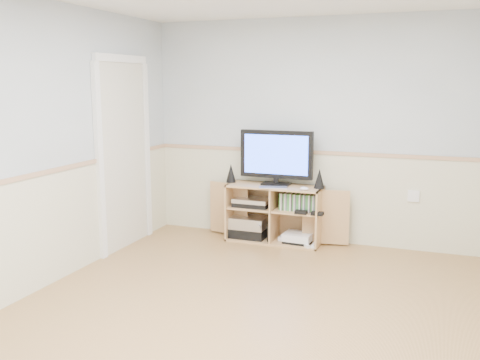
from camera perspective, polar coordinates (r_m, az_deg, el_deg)
name	(u,v)px	position (r m, az deg, el deg)	size (l,w,h in m)	color
room	(256,160)	(4.01, 1.71, 2.09)	(4.04, 4.54, 2.54)	tan
media_cabinet	(276,212)	(6.13, 3.83, -3.44)	(1.67, 0.40, 0.65)	tan
monitor	(276,156)	(6.01, 3.90, 2.59)	(0.84, 0.18, 0.62)	black
speaker_left	(231,173)	(6.19, -0.98, 0.74)	(0.12, 0.12, 0.21)	black
speaker_right	(319,179)	(5.89, 8.46, 0.15)	(0.12, 0.12, 0.22)	black
keyboard	(273,187)	(5.88, 3.56, -0.80)	(0.31, 0.12, 0.01)	silver
mouse	(304,189)	(5.79, 6.87, -0.91)	(0.10, 0.06, 0.04)	white
av_components	(250,221)	(6.20, 1.11, -4.34)	(0.50, 0.30, 0.47)	black
game_consoles	(297,238)	(6.07, 6.13, -6.17)	(0.45, 0.30, 0.11)	white
game_cases	(299,202)	(5.96, 6.29, -2.37)	(0.42, 0.14, 0.19)	#3F8C3F
wall_outlet	(414,196)	(5.99, 18.02, -1.63)	(0.12, 0.03, 0.12)	white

